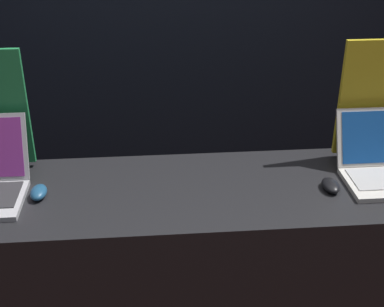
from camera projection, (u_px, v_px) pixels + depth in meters
name	position (u px, v px, depth m)	size (l,w,h in m)	color
display_counter	(190.00, 284.00, 2.24)	(1.99, 0.57, 0.94)	black
mouse_front	(39.00, 192.00, 1.96)	(0.06, 0.10, 0.04)	navy
mouse_back	(331.00, 185.00, 2.01)	(0.06, 0.11, 0.04)	black
promo_stand_back	(380.00, 103.00, 2.15)	(0.34, 0.07, 0.50)	black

